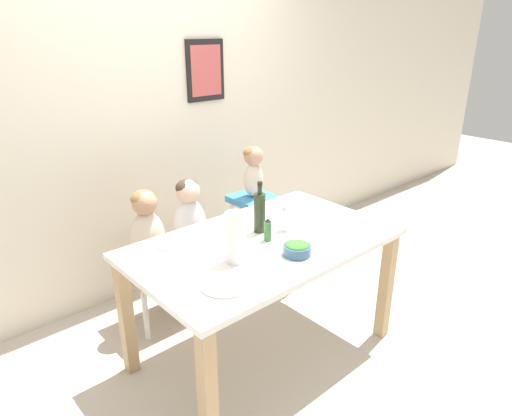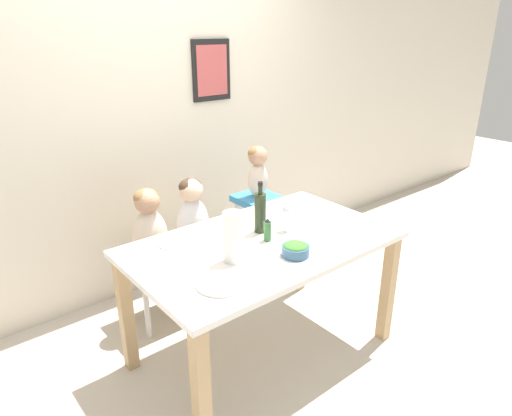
# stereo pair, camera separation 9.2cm
# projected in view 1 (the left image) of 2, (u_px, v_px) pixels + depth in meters

# --- Properties ---
(ground_plane) EXTENTS (14.00, 14.00, 0.00)m
(ground_plane) POSITION_uv_depth(u_px,v_px,m) (263.00, 350.00, 2.91)
(ground_plane) COLOR #BCB2A3
(wall_back) EXTENTS (10.00, 0.09, 2.70)m
(wall_back) POSITION_uv_depth(u_px,v_px,m) (149.00, 112.00, 3.25)
(wall_back) COLOR beige
(wall_back) RESTS_ON ground_plane
(dining_table) EXTENTS (1.53, 0.91, 0.78)m
(dining_table) POSITION_uv_depth(u_px,v_px,m) (264.00, 257.00, 2.66)
(dining_table) COLOR white
(dining_table) RESTS_ON ground_plane
(chair_far_left) EXTENTS (0.36, 0.38, 0.45)m
(chair_far_left) POSITION_uv_depth(u_px,v_px,m) (151.00, 274.00, 3.05)
(chair_far_left) COLOR silver
(chair_far_left) RESTS_ON ground_plane
(chair_far_center) EXTENTS (0.36, 0.38, 0.45)m
(chair_far_center) POSITION_uv_depth(u_px,v_px,m) (192.00, 259.00, 3.25)
(chair_far_center) COLOR silver
(chair_far_center) RESTS_ON ground_plane
(chair_right_highchair) EXTENTS (0.31, 0.32, 0.71)m
(chair_right_highchair) POSITION_uv_depth(u_px,v_px,m) (254.00, 217.00, 3.55)
(chair_right_highchair) COLOR silver
(chair_right_highchair) RESTS_ON ground_plane
(person_child_left) EXTENTS (0.23, 0.19, 0.52)m
(person_child_left) POSITION_uv_depth(u_px,v_px,m) (147.00, 228.00, 2.92)
(person_child_left) COLOR beige
(person_child_left) RESTS_ON chair_far_left
(person_child_center) EXTENTS (0.23, 0.19, 0.52)m
(person_child_center) POSITION_uv_depth(u_px,v_px,m) (189.00, 215.00, 3.13)
(person_child_center) COLOR silver
(person_child_center) RESTS_ON chair_far_center
(person_baby_right) EXTENTS (0.16, 0.15, 0.39)m
(person_baby_right) POSITION_uv_depth(u_px,v_px,m) (253.00, 168.00, 3.41)
(person_baby_right) COLOR beige
(person_baby_right) RESTS_ON chair_right_highchair
(wine_bottle) EXTENTS (0.07, 0.07, 0.31)m
(wine_bottle) POSITION_uv_depth(u_px,v_px,m) (260.00, 212.00, 2.68)
(wine_bottle) COLOR #232D19
(wine_bottle) RESTS_ON dining_table
(paper_towel_roll) EXTENTS (0.10, 0.10, 0.27)m
(paper_towel_roll) POSITION_uv_depth(u_px,v_px,m) (235.00, 238.00, 2.33)
(paper_towel_roll) COLOR white
(paper_towel_roll) RESTS_ON dining_table
(wine_glass_near) EXTENTS (0.06, 0.06, 0.17)m
(wine_glass_near) POSITION_uv_depth(u_px,v_px,m) (287.00, 211.00, 2.70)
(wine_glass_near) COLOR white
(wine_glass_near) RESTS_ON dining_table
(salad_bowl_large) EXTENTS (0.15, 0.15, 0.08)m
(salad_bowl_large) POSITION_uv_depth(u_px,v_px,m) (297.00, 248.00, 2.44)
(salad_bowl_large) COLOR #335675
(salad_bowl_large) RESTS_ON dining_table
(dinner_plate_front_left) EXTENTS (0.24, 0.24, 0.01)m
(dinner_plate_front_left) POSITION_uv_depth(u_px,v_px,m) (225.00, 284.00, 2.16)
(dinner_plate_front_left) COLOR silver
(dinner_plate_front_left) RESTS_ON dining_table
(dinner_plate_back_left) EXTENTS (0.24, 0.24, 0.01)m
(dinner_plate_back_left) POSITION_uv_depth(u_px,v_px,m) (177.00, 242.00, 2.58)
(dinner_plate_back_left) COLOR silver
(dinner_plate_back_left) RESTS_ON dining_table
(condiment_bottle_hot_sauce) EXTENTS (0.04, 0.04, 0.14)m
(condiment_bottle_hot_sauce) POSITION_uv_depth(u_px,v_px,m) (268.00, 230.00, 2.59)
(condiment_bottle_hot_sauce) COLOR #336633
(condiment_bottle_hot_sauce) RESTS_ON dining_table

